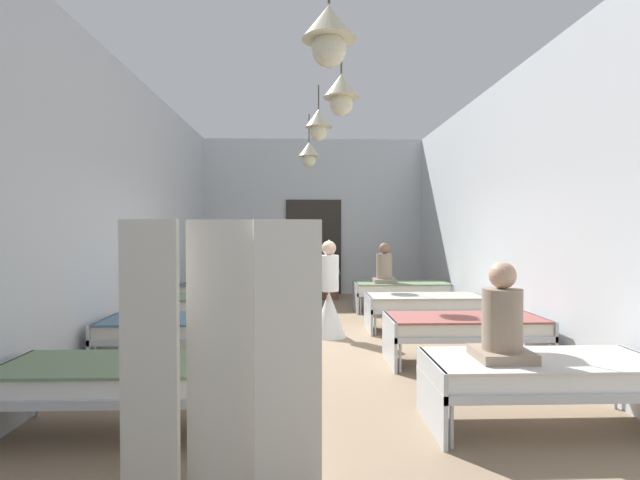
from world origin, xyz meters
name	(u,v)px	position (x,y,z in m)	size (l,w,h in m)	color
ground_plane	(322,349)	(0.00, 0.00, -0.05)	(6.14, 11.45, 0.10)	#8C755B
room_shell	(319,209)	(0.00, 1.21, 1.98)	(5.94, 11.05, 3.95)	silver
bed_left_row_0	(122,379)	(-1.72, -2.85, 0.44)	(1.90, 0.84, 0.57)	#B7BCC1
bed_right_row_0	(542,374)	(1.72, -2.85, 0.44)	(1.90, 0.84, 0.57)	#B7BCC1
bed_left_row_1	(182,329)	(-1.72, -0.95, 0.44)	(1.90, 0.84, 0.57)	#B7BCC1
bed_right_row_1	(465,327)	(1.72, -0.95, 0.44)	(1.90, 0.84, 0.57)	#B7BCC1
bed_left_row_2	(212,305)	(-1.72, 0.95, 0.44)	(1.90, 0.84, 0.57)	#B7BCC1
bed_right_row_2	(425,303)	(1.72, 0.95, 0.44)	(1.90, 0.84, 0.57)	#B7BCC1
bed_left_row_3	(230,290)	(-1.72, 2.85, 0.44)	(1.90, 0.84, 0.57)	#B7BCC1
bed_right_row_3	(401,289)	(1.72, 2.85, 0.44)	(1.90, 0.84, 0.57)	#B7BCC1
nurse_near_aisle	(329,302)	(0.13, 0.54, 0.53)	(0.52, 0.52, 1.49)	white
patient_seated_primary	(384,268)	(1.37, 2.84, 0.87)	(0.44, 0.44, 0.80)	gray
patient_seated_secondary	(502,323)	(1.37, -2.87, 0.87)	(0.44, 0.44, 0.80)	gray
potted_plant	(330,264)	(0.36, 4.46, 0.82)	(0.52, 0.52, 1.43)	brown
privacy_screen	(219,358)	(-0.77, -3.79, 0.85)	(1.25, 0.18, 1.70)	silver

